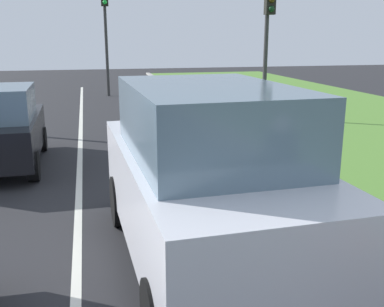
# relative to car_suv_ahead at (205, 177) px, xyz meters

# --- Properties ---
(ground_plane) EXTENTS (60.00, 60.00, 0.00)m
(ground_plane) POSITION_rel_car_suv_ahead_xyz_m (-0.87, 5.15, -1.17)
(ground_plane) COLOR #262628
(lane_line_center) EXTENTS (0.12, 32.00, 0.01)m
(lane_line_center) POSITION_rel_car_suv_ahead_xyz_m (-1.57, 5.15, -1.16)
(lane_line_center) COLOR silver
(lane_line_center) RESTS_ON ground
(lane_line_right_edge) EXTENTS (0.12, 32.00, 0.01)m
(lane_line_right_edge) POSITION_rel_car_suv_ahead_xyz_m (2.73, 5.15, -1.16)
(lane_line_right_edge) COLOR silver
(lane_line_right_edge) RESTS_ON ground
(curb_right) EXTENTS (0.24, 48.00, 0.12)m
(curb_right) POSITION_rel_car_suv_ahead_xyz_m (3.23, 5.15, -1.11)
(curb_right) COLOR #9E9B93
(curb_right) RESTS_ON ground
(car_suv_ahead) EXTENTS (2.11, 4.57, 2.28)m
(car_suv_ahead) POSITION_rel_car_suv_ahead_xyz_m (0.00, 0.00, 0.00)
(car_suv_ahead) COLOR silver
(car_suv_ahead) RESTS_ON ground
(traffic_light_near_right) EXTENTS (0.32, 0.50, 4.71)m
(traffic_light_near_right) POSITION_rel_car_suv_ahead_xyz_m (4.55, 9.26, 1.97)
(traffic_light_near_right) COLOR #2D2D2D
(traffic_light_near_right) RESTS_ON ground
(traffic_light_far_median) EXTENTS (0.32, 0.50, 5.39)m
(traffic_light_far_median) POSITION_rel_car_suv_ahead_xyz_m (-0.29, 16.92, 2.40)
(traffic_light_far_median) COLOR #2D2D2D
(traffic_light_far_median) RESTS_ON ground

